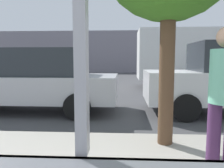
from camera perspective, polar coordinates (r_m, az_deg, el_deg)
ground_plane at (r=8.97m, az=2.06°, el=-2.81°), size 60.00×60.00×0.00m
building_facade_far at (r=24.34m, az=2.85°, el=8.11°), size 28.00×1.20×4.36m
parked_car_silver at (r=6.49m, az=-19.22°, el=0.98°), size 4.64×1.93×1.70m
box_truck at (r=12.12m, az=23.06°, el=6.50°), size 7.09×2.44×2.83m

